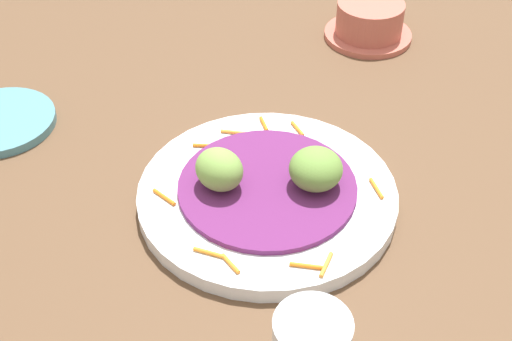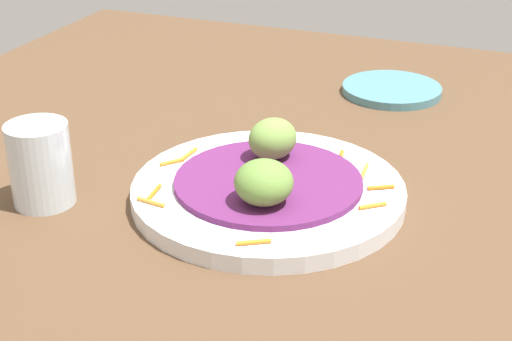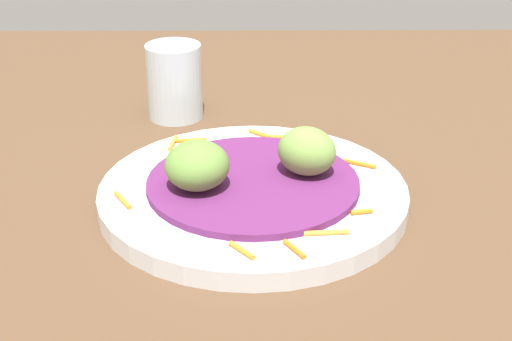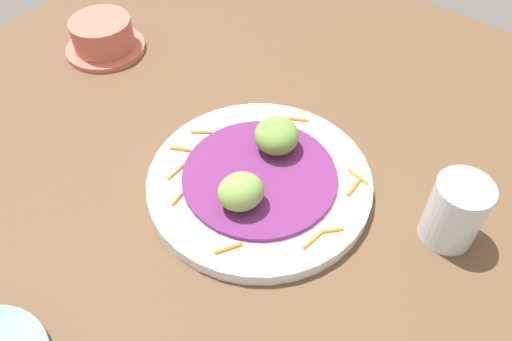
% 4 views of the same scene
% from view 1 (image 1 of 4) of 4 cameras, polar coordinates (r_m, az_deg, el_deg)
% --- Properties ---
extents(table_surface, '(1.10, 1.10, 0.02)m').
position_cam_1_polar(table_surface, '(0.74, -1.22, -2.33)').
color(table_surface, brown).
rests_on(table_surface, ground).
extents(main_plate, '(0.27, 0.27, 0.02)m').
position_cam_1_polar(main_plate, '(0.71, 0.93, -2.07)').
color(main_plate, silver).
rests_on(main_plate, table_surface).
extents(cabbage_bed, '(0.18, 0.18, 0.01)m').
position_cam_1_polar(cabbage_bed, '(0.70, 0.94, -1.37)').
color(cabbage_bed, '#60235B').
rests_on(cabbage_bed, main_plate).
extents(carrot_garnish, '(0.24, 0.23, 0.00)m').
position_cam_1_polar(carrot_garnish, '(0.70, 0.42, -1.86)').
color(carrot_garnish, orange).
rests_on(carrot_garnish, main_plate).
extents(guac_scoop_left, '(0.06, 0.07, 0.04)m').
position_cam_1_polar(guac_scoop_left, '(0.69, -3.07, 0.09)').
color(guac_scoop_left, '#759E47').
rests_on(guac_scoop_left, cabbage_bed).
extents(guac_scoop_center, '(0.08, 0.08, 0.04)m').
position_cam_1_polar(guac_scoop_center, '(0.69, 4.98, 0.13)').
color(guac_scoop_center, olive).
rests_on(guac_scoop_center, cabbage_bed).
extents(side_plate_small, '(0.13, 0.13, 0.01)m').
position_cam_1_polar(side_plate_small, '(0.87, -20.48, 3.81)').
color(side_plate_small, teal).
rests_on(side_plate_small, table_surface).
extents(terracotta_bowl, '(0.12, 0.12, 0.05)m').
position_cam_1_polar(terracotta_bowl, '(0.99, 9.37, 12.05)').
color(terracotta_bowl, '#B75B4C').
rests_on(terracotta_bowl, table_surface).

